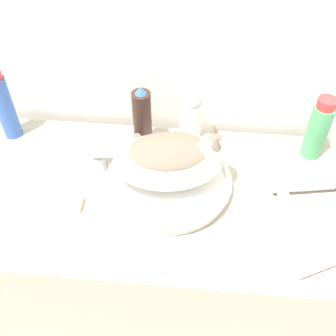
{
  "coord_description": "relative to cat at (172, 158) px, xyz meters",
  "views": [
    {
      "loc": [
        0.11,
        -0.47,
        1.74
      ],
      "look_at": [
        0.04,
        0.29,
        0.93
      ],
      "focal_mm": 45.0,
      "sensor_mm": 36.0,
      "label": 1
    }
  ],
  "objects": [
    {
      "name": "wall_back",
      "position": [
        -0.05,
        0.3,
        0.25
      ],
      "size": [
        8.0,
        0.05,
        2.4
      ],
      "color": "silver",
      "rests_on": "ground_plane"
    },
    {
      "name": "vanity_counter",
      "position": [
        -0.05,
        -0.03,
        -0.53
      ],
      "size": [
        1.06,
        0.55,
        0.83
      ],
      "color": "#B2A893",
      "rests_on": "ground_plane"
    },
    {
      "name": "sink_basin",
      "position": [
        -0.01,
        -0.0,
        -0.09
      ],
      "size": [
        0.35,
        0.35,
        0.05
      ],
      "color": "white",
      "rests_on": "vanity_counter"
    },
    {
      "name": "cat",
      "position": [
        0.0,
        0.0,
        0.0
      ],
      "size": [
        0.32,
        0.25,
        0.16
      ],
      "rotation": [
        0.0,
        0.0,
        0.16
      ],
      "color": "silver",
      "rests_on": "sink_basin"
    },
    {
      "name": "faucet",
      "position": [
        -0.2,
        0.05,
        -0.04
      ],
      "size": [
        0.16,
        0.07,
        0.14
      ],
      "rotation": [
        0.0,
        0.0,
        -0.25
      ],
      "color": "silver",
      "rests_on": "vanity_counter"
    },
    {
      "name": "hairspray_can_black",
      "position": [
        -0.1,
        0.17,
        -0.02
      ],
      "size": [
        0.06,
        0.06,
        0.21
      ],
      "color": "#331E19",
      "rests_on": "vanity_counter"
    },
    {
      "name": "mouthwash_bottle",
      "position": [
        0.41,
        0.17,
        -0.02
      ],
      "size": [
        0.06,
        0.06,
        0.21
      ],
      "color": "#4CA366",
      "rests_on": "vanity_counter"
    },
    {
      "name": "lotion_bottle_white",
      "position": [
        0.04,
        0.17,
        -0.01
      ],
      "size": [
        0.06,
        0.06,
        0.2
      ],
      "color": "white",
      "rests_on": "vanity_counter"
    },
    {
      "name": "shampoo_bottle_tall",
      "position": [
        -0.52,
        0.17,
        -0.0
      ],
      "size": [
        0.05,
        0.05,
        0.23
      ],
      "color": "#335BB7",
      "rests_on": "vanity_counter"
    },
    {
      "name": "cream_tube",
      "position": [
        0.38,
        -0.22,
        -0.1
      ],
      "size": [
        0.13,
        0.09,
        0.04
      ],
      "rotation": [
        0.0,
        0.0,
        0.47
      ],
      "color": "silver",
      "rests_on": "vanity_counter"
    },
    {
      "name": "hair_dryer",
      "position": [
        0.36,
        0.03,
        -0.09
      ],
      "size": [
        0.2,
        0.11,
        0.06
      ],
      "rotation": [
        0.0,
        0.0,
        0.18
      ],
      "color": "silver",
      "rests_on": "vanity_counter"
    },
    {
      "name": "soap_bar",
      "position": [
        -0.27,
        -0.09,
        -0.1
      ],
      "size": [
        0.07,
        0.05,
        0.02
      ],
      "color": "beige",
      "rests_on": "vanity_counter"
    }
  ]
}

